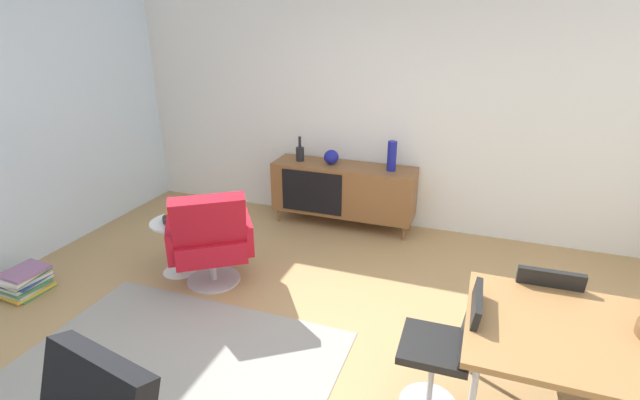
{
  "coord_description": "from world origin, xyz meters",
  "views": [
    {
      "loc": [
        0.9,
        -2.45,
        2.28
      ],
      "look_at": [
        -0.2,
        0.58,
        0.99
      ],
      "focal_mm": 26.27,
      "sensor_mm": 36.0,
      "label": 1
    }
  ],
  "objects_px": {
    "dining_chair_back_left": "(539,311)",
    "sideboard": "(343,189)",
    "dining_table": "(629,349)",
    "side_table_round": "(177,241)",
    "vase_sculptural_dark": "(392,156)",
    "vase_cobalt": "(300,153)",
    "magazine_stack": "(25,281)",
    "vase_ceramic_small": "(331,157)",
    "lounge_chair_red": "(210,238)",
    "dining_chair_near_window": "(445,346)",
    "fruit_bowl": "(174,218)"
  },
  "relations": [
    {
      "from": "dining_table",
      "to": "lounge_chair_red",
      "type": "bearing_deg",
      "value": 165.49
    },
    {
      "from": "fruit_bowl",
      "to": "dining_chair_near_window",
      "type": "bearing_deg",
      "value": -18.85
    },
    {
      "from": "vase_cobalt",
      "to": "vase_sculptural_dark",
      "type": "distance_m",
      "value": 1.06
    },
    {
      "from": "side_table_round",
      "to": "vase_ceramic_small",
      "type": "bearing_deg",
      "value": 57.28
    },
    {
      "from": "dining_chair_near_window",
      "to": "dining_table",
      "type": "bearing_deg",
      "value": -0.08
    },
    {
      "from": "magazine_stack",
      "to": "dining_table",
      "type": "bearing_deg",
      "value": -1.18
    },
    {
      "from": "sideboard",
      "to": "magazine_stack",
      "type": "height_order",
      "value": "sideboard"
    },
    {
      "from": "fruit_bowl",
      "to": "sideboard",
      "type": "bearing_deg",
      "value": 53.61
    },
    {
      "from": "magazine_stack",
      "to": "vase_cobalt",
      "type": "bearing_deg",
      "value": 54.31
    },
    {
      "from": "sideboard",
      "to": "fruit_bowl",
      "type": "relative_size",
      "value": 8.0
    },
    {
      "from": "vase_ceramic_small",
      "to": "vase_cobalt",
      "type": "bearing_deg",
      "value": 180.0
    },
    {
      "from": "lounge_chair_red",
      "to": "side_table_round",
      "type": "height_order",
      "value": "lounge_chair_red"
    },
    {
      "from": "sideboard",
      "to": "dining_table",
      "type": "bearing_deg",
      "value": -46.7
    },
    {
      "from": "dining_chair_near_window",
      "to": "fruit_bowl",
      "type": "relative_size",
      "value": 4.28
    },
    {
      "from": "sideboard",
      "to": "fruit_bowl",
      "type": "xyz_separation_m",
      "value": [
        -1.14,
        -1.54,
        0.12
      ]
    },
    {
      "from": "side_table_round",
      "to": "magazine_stack",
      "type": "height_order",
      "value": "side_table_round"
    },
    {
      "from": "lounge_chair_red",
      "to": "magazine_stack",
      "type": "bearing_deg",
      "value": -155.34
    },
    {
      "from": "vase_cobalt",
      "to": "vase_sculptural_dark",
      "type": "bearing_deg",
      "value": -0.0
    },
    {
      "from": "magazine_stack",
      "to": "vase_ceramic_small",
      "type": "bearing_deg",
      "value": 48.62
    },
    {
      "from": "dining_chair_back_left",
      "to": "side_table_round",
      "type": "distance_m",
      "value": 3.07
    },
    {
      "from": "vase_cobalt",
      "to": "magazine_stack",
      "type": "distance_m",
      "value": 2.93
    },
    {
      "from": "dining_table",
      "to": "magazine_stack",
      "type": "relative_size",
      "value": 3.89
    },
    {
      "from": "vase_cobalt",
      "to": "dining_chair_back_left",
      "type": "distance_m",
      "value": 3.07
    },
    {
      "from": "magazine_stack",
      "to": "vase_sculptural_dark",
      "type": "bearing_deg",
      "value": 40.43
    },
    {
      "from": "sideboard",
      "to": "dining_table",
      "type": "relative_size",
      "value": 1.0
    },
    {
      "from": "vase_cobalt",
      "to": "dining_table",
      "type": "xyz_separation_m",
      "value": [
        2.78,
        -2.4,
        -0.11
      ]
    },
    {
      "from": "dining_table",
      "to": "side_table_round",
      "type": "distance_m",
      "value": 3.53
    },
    {
      "from": "dining_chair_near_window",
      "to": "side_table_round",
      "type": "xyz_separation_m",
      "value": [
        -2.51,
        0.86,
        -0.15
      ]
    },
    {
      "from": "vase_sculptural_dark",
      "to": "sideboard",
      "type": "bearing_deg",
      "value": -179.8
    },
    {
      "from": "vase_sculptural_dark",
      "to": "side_table_round",
      "type": "distance_m",
      "value": 2.34
    },
    {
      "from": "fruit_bowl",
      "to": "side_table_round",
      "type": "bearing_deg",
      "value": 105.29
    },
    {
      "from": "side_table_round",
      "to": "dining_chair_near_window",
      "type": "bearing_deg",
      "value": -18.86
    },
    {
      "from": "dining_chair_near_window",
      "to": "magazine_stack",
      "type": "bearing_deg",
      "value": 178.54
    },
    {
      "from": "side_table_round",
      "to": "sideboard",
      "type": "bearing_deg",
      "value": 53.6
    },
    {
      "from": "sideboard",
      "to": "vase_cobalt",
      "type": "height_order",
      "value": "vase_cobalt"
    },
    {
      "from": "vase_ceramic_small",
      "to": "lounge_chair_red",
      "type": "xyz_separation_m",
      "value": [
        -0.56,
        -1.63,
        -0.33
      ]
    },
    {
      "from": "dining_table",
      "to": "lounge_chair_red",
      "type": "xyz_separation_m",
      "value": [
        -2.97,
        0.77,
        -0.23
      ]
    },
    {
      "from": "sideboard",
      "to": "side_table_round",
      "type": "relative_size",
      "value": 3.08
    },
    {
      "from": "vase_ceramic_small",
      "to": "lounge_chair_red",
      "type": "bearing_deg",
      "value": -108.98
    },
    {
      "from": "vase_sculptural_dark",
      "to": "dining_table",
      "type": "bearing_deg",
      "value": -54.23
    },
    {
      "from": "sideboard",
      "to": "vase_cobalt",
      "type": "xyz_separation_m",
      "value": [
        -0.52,
        0.0,
        0.37
      ]
    },
    {
      "from": "vase_cobalt",
      "to": "magazine_stack",
      "type": "bearing_deg",
      "value": -125.69
    },
    {
      "from": "dining_chair_back_left",
      "to": "vase_sculptural_dark",
      "type": "bearing_deg",
      "value": 126.86
    },
    {
      "from": "vase_sculptural_dark",
      "to": "fruit_bowl",
      "type": "height_order",
      "value": "vase_sculptural_dark"
    },
    {
      "from": "dining_chair_back_left",
      "to": "sideboard",
      "type": "bearing_deg",
      "value": 136.1
    },
    {
      "from": "dining_chair_near_window",
      "to": "vase_cobalt",
      "type": "bearing_deg",
      "value": 128.28
    },
    {
      "from": "vase_sculptural_dark",
      "to": "dining_chair_back_left",
      "type": "height_order",
      "value": "vase_sculptural_dark"
    },
    {
      "from": "lounge_chair_red",
      "to": "magazine_stack",
      "type": "relative_size",
      "value": 2.3
    },
    {
      "from": "side_table_round",
      "to": "magazine_stack",
      "type": "relative_size",
      "value": 1.26
    },
    {
      "from": "vase_cobalt",
      "to": "dining_chair_back_left",
      "type": "height_order",
      "value": "vase_cobalt"
    }
  ]
}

